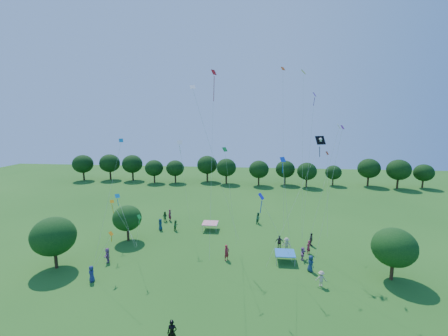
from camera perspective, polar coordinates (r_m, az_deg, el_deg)
near_tree_west at (r=37.82m, az=-29.71°, el=-11.23°), size 4.60×4.60×5.73m
near_tree_north at (r=42.15m, az=-17.97°, el=-9.06°), size 3.75×3.75×4.82m
near_tree_east at (r=35.32m, az=29.68°, el=-13.00°), size 4.28×4.28×5.41m
treeline at (r=73.71m, az=2.00°, el=0.12°), size 88.01×8.77×6.77m
tent_red_stripe at (r=44.47m, az=-2.65°, el=-10.45°), size 2.20×2.20×1.10m
tent_blue at (r=36.10m, az=11.54°, el=-15.60°), size 2.20×2.20×1.10m
man_in_black at (r=24.94m, az=-9.86°, el=-28.53°), size 0.75×0.52×1.92m
crowd_person_0 at (r=45.43m, az=-12.02°, el=-10.46°), size 0.75×0.95×1.71m
crowd_person_1 at (r=48.83m, az=-10.29°, el=-8.86°), size 0.81×0.82×1.88m
crowd_person_2 at (r=47.18m, az=6.58°, el=-9.47°), size 0.93×1.00×1.81m
crowd_person_3 at (r=38.57m, az=11.81°, el=-14.11°), size 1.29×0.95×1.81m
crowd_person_4 at (r=40.94m, az=16.27°, el=-12.92°), size 0.51×1.04×1.74m
crowd_person_5 at (r=37.09m, az=14.76°, el=-15.47°), size 1.04×1.52×1.53m
crowd_person_6 at (r=34.46m, az=-23.91°, el=-17.93°), size 0.87×0.92×1.66m
crowd_person_7 at (r=38.72m, az=15.78°, el=-14.28°), size 0.74×0.72×1.69m
crowd_person_8 at (r=44.79m, az=-9.15°, el=-10.73°), size 0.70×0.90×1.61m
crowd_person_9 at (r=32.47m, az=18.00°, el=-19.42°), size 1.06×0.51×1.59m
crowd_person_10 at (r=39.14m, az=10.51°, el=-13.73°), size 1.10×0.63×1.78m
crowd_person_11 at (r=37.86m, az=-21.32°, el=-15.17°), size 0.99×1.66×1.68m
crowd_person_12 at (r=34.79m, az=16.15°, el=-17.07°), size 0.79×1.00×1.79m
crowd_person_13 at (r=35.78m, az=0.51°, el=-15.82°), size 0.79×0.82×1.86m
crowd_person_14 at (r=48.84m, az=-11.21°, el=-9.05°), size 0.83×0.49×1.61m
pirate_kite at (r=34.29m, az=17.65°, el=4.46°), size 6.36×5.36×12.99m
red_high_kite at (r=36.36m, az=-2.08°, el=12.21°), size 0.85×8.40×20.70m
small_kite_0 at (r=39.64m, az=19.07°, el=-0.55°), size 0.58×1.65×10.79m
small_kite_1 at (r=37.86m, az=-19.95°, el=-7.41°), size 3.32×0.77×5.38m
small_kite_2 at (r=34.00m, az=19.74°, el=2.10°), size 2.96×0.58×14.27m
small_kite_3 at (r=31.32m, az=0.74°, el=-1.17°), size 1.27×4.67×12.05m
small_kite_4 at (r=26.95m, az=8.03°, el=-7.61°), size 3.86×5.00×8.57m
small_kite_5 at (r=36.82m, az=16.35°, el=7.25°), size 0.79×0.98×17.83m
small_kite_6 at (r=29.79m, az=-2.81°, el=4.78°), size 4.30×7.13×17.88m
small_kite_7 at (r=31.59m, az=-20.42°, el=-1.89°), size 3.54×1.08×12.96m
small_kite_8 at (r=36.16m, az=11.20°, el=8.55°), size 1.17×1.69×20.62m
small_kite_9 at (r=33.47m, az=-20.94°, el=-12.21°), size 1.79×0.87×3.49m
small_kite_10 at (r=37.69m, az=14.83°, el=11.26°), size 0.82×1.53×20.54m
small_kite_11 at (r=32.80m, az=-15.93°, el=-10.02°), size 2.22×3.84×5.25m
small_kite_12 at (r=30.44m, az=11.41°, el=-1.91°), size 1.64×0.64×11.14m
small_kite_13 at (r=31.09m, az=20.30°, el=0.26°), size 1.96×1.02×14.27m
small_kite_14 at (r=40.29m, az=-8.15°, el=2.33°), size 0.93×2.84×12.02m
small_kite_15 at (r=40.16m, az=-19.31°, el=-6.22°), size 3.91×3.94×5.37m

